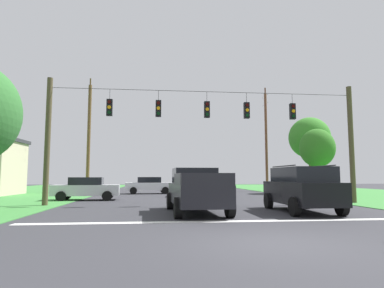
# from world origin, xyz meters

# --- Properties ---
(ground_plane) EXTENTS (120.00, 120.00, 0.00)m
(ground_plane) POSITION_xyz_m (0.00, 0.00, 0.00)
(ground_plane) COLOR #333338
(stop_bar_stripe) EXTENTS (14.95, 0.45, 0.01)m
(stop_bar_stripe) POSITION_xyz_m (0.00, 3.84, 0.00)
(stop_bar_stripe) COLOR white
(stop_bar_stripe) RESTS_ON ground
(lane_dash_0) EXTENTS (2.50, 0.15, 0.01)m
(lane_dash_0) POSITION_xyz_m (0.00, 9.84, 0.00)
(lane_dash_0) COLOR white
(lane_dash_0) RESTS_ON ground
(lane_dash_1) EXTENTS (2.50, 0.15, 0.01)m
(lane_dash_1) POSITION_xyz_m (0.00, 17.56, 0.00)
(lane_dash_1) COLOR white
(lane_dash_1) RESTS_ON ground
(lane_dash_2) EXTENTS (2.50, 0.15, 0.01)m
(lane_dash_2) POSITION_xyz_m (0.00, 25.63, 0.00)
(lane_dash_2) COLOR white
(lane_dash_2) RESTS_ON ground
(lane_dash_3) EXTENTS (2.50, 0.15, 0.01)m
(lane_dash_3) POSITION_xyz_m (0.00, 31.84, 0.00)
(lane_dash_3) COLOR white
(lane_dash_3) RESTS_ON ground
(lane_dash_4) EXTENTS (2.50, 0.15, 0.01)m
(lane_dash_4) POSITION_xyz_m (0.00, 39.55, 0.00)
(lane_dash_4) COLOR white
(lane_dash_4) RESTS_ON ground
(overhead_signal_span) EXTENTS (17.95, 0.31, 7.06)m
(overhead_signal_span) POSITION_xyz_m (0.05, 10.92, 4.00)
(overhead_signal_span) COLOR #4D442C
(overhead_signal_span) RESTS_ON ground
(pickup_truck) EXTENTS (2.48, 5.49, 1.95)m
(pickup_truck) POSITION_xyz_m (-1.03, 6.70, 0.97)
(pickup_truck) COLOR black
(pickup_truck) RESTS_ON ground
(suv_black) EXTENTS (2.28, 4.83, 2.05)m
(suv_black) POSITION_xyz_m (3.69, 6.52, 1.06)
(suv_black) COLOR black
(suv_black) RESTS_ON ground
(distant_car_crossing_white) EXTENTS (4.42, 2.27, 1.52)m
(distant_car_crossing_white) POSITION_xyz_m (-3.50, 23.00, 0.79)
(distant_car_crossing_white) COLOR silver
(distant_car_crossing_white) RESTS_ON ground
(distant_car_oncoming) EXTENTS (4.42, 2.26, 1.52)m
(distant_car_oncoming) POSITION_xyz_m (-7.44, 15.02, 0.79)
(distant_car_oncoming) COLOR silver
(distant_car_oncoming) RESTS_ON ground
(distant_car_far_parked) EXTENTS (2.22, 4.40, 1.52)m
(distant_car_far_parked) POSITION_xyz_m (-0.12, 18.43, 0.79)
(distant_car_far_parked) COLOR silver
(distant_car_far_parked) RESTS_ON ground
(utility_pole_mid_right) EXTENTS (0.28, 1.75, 11.32)m
(utility_pole_mid_right) POSITION_xyz_m (9.00, 26.78, 5.64)
(utility_pole_mid_right) COLOR brown
(utility_pole_mid_right) RESTS_ON ground
(utility_pole_near_left) EXTENTS (0.33, 1.90, 11.52)m
(utility_pole_near_left) POSITION_xyz_m (-9.62, 25.84, 5.66)
(utility_pole_near_left) COLOR brown
(utility_pole_near_left) RESTS_ON ground
(tree_roadside_right) EXTENTS (3.91, 3.91, 7.26)m
(tree_roadside_right) POSITION_xyz_m (11.82, 22.42, 5.27)
(tree_roadside_right) COLOR brown
(tree_roadside_right) RESTS_ON ground
(tree_roadside_left) EXTENTS (2.90, 2.90, 5.55)m
(tree_roadside_left) POSITION_xyz_m (10.52, 18.40, 3.92)
(tree_roadside_left) COLOR brown
(tree_roadside_left) RESTS_ON ground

